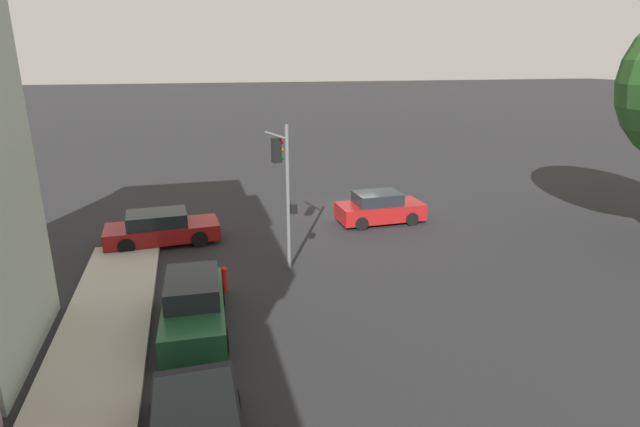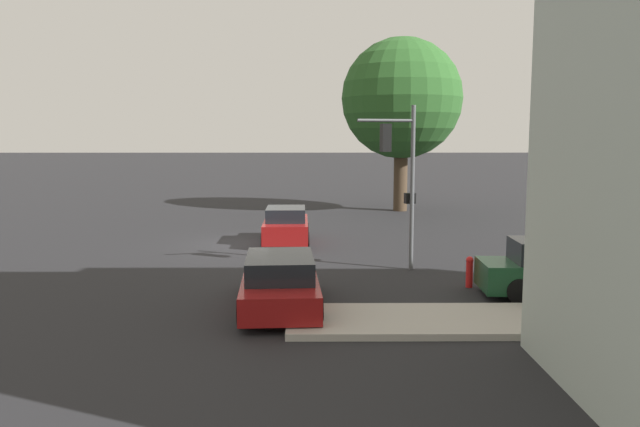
{
  "view_description": "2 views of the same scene",
  "coord_description": "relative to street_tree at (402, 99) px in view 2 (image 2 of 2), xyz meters",
  "views": [
    {
      "loc": [
        8.34,
        23.46,
        7.59
      ],
      "look_at": [
        3.7,
        5.95,
        1.96
      ],
      "focal_mm": 28.0,
      "sensor_mm": 36.0,
      "label": 1
    },
    {
      "loc": [
        25.4,
        3.21,
        4.39
      ],
      "look_at": [
        1.97,
        3.36,
        1.51
      ],
      "focal_mm": 35.0,
      "sensor_mm": 36.0,
      "label": 2
    }
  ],
  "objects": [
    {
      "name": "ground_plane",
      "position": [
        11.62,
        -8.25,
        -6.61
      ],
      "size": [
        300.0,
        300.0,
        0.0
      ],
      "primitive_type": "plane",
      "color": "black"
    },
    {
      "name": "street_tree",
      "position": [
        0.0,
        0.0,
        0.0
      ],
      "size": [
        7.06,
        7.06,
        10.17
      ],
      "color": "#423323",
      "rests_on": "ground_plane"
    },
    {
      "name": "traffic_signal",
      "position": [
        16.69,
        -2.32,
        -3.12
      ],
      "size": [
        0.91,
        2.01,
        5.42
      ],
      "rotation": [
        0.0,
        0.0,
        3.38
      ],
      "color": "#515456",
      "rests_on": "ground_plane"
    },
    {
      "name": "crossing_car_0",
      "position": [
        11.3,
        -6.29,
        -5.9
      ],
      "size": [
        4.14,
        1.99,
        1.5
      ],
      "rotation": [
        0.0,
        0.0,
        3.16
      ],
      "color": "maroon",
      "rests_on": "ground_plane"
    },
    {
      "name": "crossing_car_1",
      "position": [
        21.36,
        -5.97,
        -5.93
      ],
      "size": [
        4.76,
        2.22,
        1.41
      ],
      "rotation": [
        0.0,
        0.0,
        3.2
      ],
      "color": "maroon",
      "rests_on": "ground_plane"
    },
    {
      "name": "parked_car_0",
      "position": [
        20.17,
        1.68,
        -5.87
      ],
      "size": [
        1.94,
        4.43,
        1.58
      ],
      "rotation": [
        0.0,
        0.0,
        1.53
      ],
      "color": "#194728",
      "rests_on": "ground_plane"
    },
    {
      "name": "fire_hydrant",
      "position": [
        19.13,
        -0.54,
        -6.12
      ],
      "size": [
        0.22,
        0.22,
        0.92
      ],
      "color": "red",
      "rests_on": "ground_plane"
    }
  ]
}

